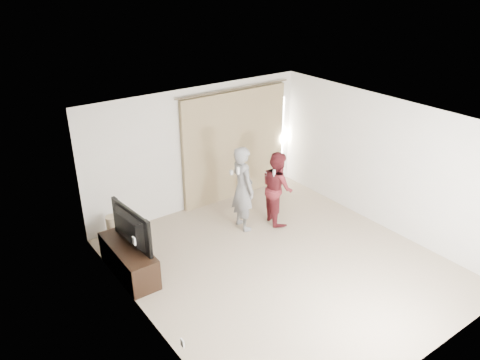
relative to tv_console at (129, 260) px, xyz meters
The scene contains 10 objects.
floor 2.63m from the tv_console, 29.99° to the right, with size 5.50×5.50×0.00m, color tan.
wall_back 2.88m from the tv_console, 32.50° to the left, with size 5.00×0.04×2.60m, color silver.
wall_left 1.68m from the tv_console, 100.19° to the right, with size 0.04×5.50×2.60m.
ceiling 3.50m from the tv_console, 29.99° to the right, with size 5.00×5.50×0.01m, color white.
curtain 3.59m from the tv_console, 23.37° to the left, with size 2.80×0.11×2.46m.
tv_console is the anchor object (origin of this frame).
tv 0.60m from the tv_console, ahead, with size 1.16×0.15×0.67m, color black.
scratching_post 1.11m from the tv_console, 81.42° to the left, with size 0.41×0.41×0.55m.
person_man 2.54m from the tv_console, ahead, with size 0.47×0.66×1.71m.
person_woman 3.21m from the tv_console, ahead, with size 0.74×0.85×1.50m.
Camera 1 is at (-4.59, -5.08, 4.81)m, focal length 35.00 mm.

